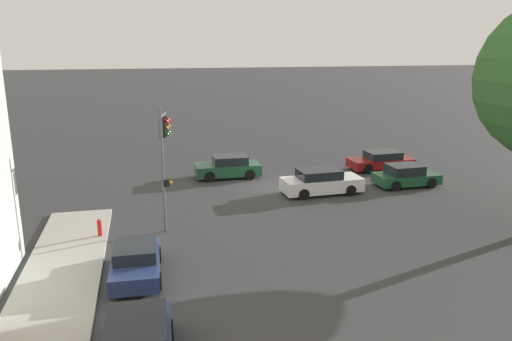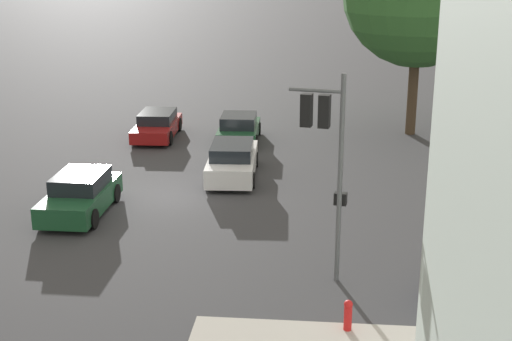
# 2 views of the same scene
# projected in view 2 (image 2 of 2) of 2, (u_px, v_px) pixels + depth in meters

# --- Properties ---
(ground_plane) EXTENTS (300.00, 300.00, 0.00)m
(ground_plane) POSITION_uv_depth(u_px,v_px,m) (160.00, 197.00, 27.29)
(ground_plane) COLOR #333335
(traffic_signal) EXTENTS (0.56, 1.69, 5.97)m
(traffic_signal) POSITION_uv_depth(u_px,v_px,m) (326.00, 140.00, 19.36)
(traffic_signal) COLOR #515456
(traffic_signal) RESTS_ON ground_plane
(crossing_car_0) EXTENTS (4.54, 2.08, 1.30)m
(crossing_car_0) POSITION_uv_depth(u_px,v_px,m) (157.00, 125.00, 35.75)
(crossing_car_0) COLOR maroon
(crossing_car_0) RESTS_ON ground_plane
(crossing_car_1) EXTENTS (4.81, 2.15, 1.49)m
(crossing_car_1) POSITION_uv_depth(u_px,v_px,m) (232.00, 161.00, 29.47)
(crossing_car_1) COLOR silver
(crossing_car_1) RESTS_ON ground_plane
(crossing_car_2) EXTENTS (4.29, 1.99, 1.47)m
(crossing_car_2) POSITION_uv_depth(u_px,v_px,m) (80.00, 195.00, 25.37)
(crossing_car_2) COLOR #194728
(crossing_car_2) RESTS_ON ground_plane
(crossing_car_3) EXTENTS (4.00, 2.08, 1.36)m
(crossing_car_3) POSITION_uv_depth(u_px,v_px,m) (239.00, 129.00, 35.01)
(crossing_car_3) COLOR #194728
(crossing_car_3) RESTS_ON ground_plane
(fire_hydrant) EXTENTS (0.22, 0.22, 0.92)m
(fire_hydrant) POSITION_uv_depth(u_px,v_px,m) (348.00, 316.00, 17.41)
(fire_hydrant) COLOR red
(fire_hydrant) RESTS_ON ground_plane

